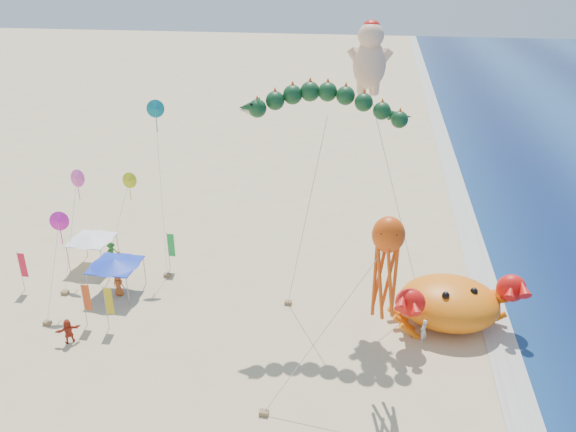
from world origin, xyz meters
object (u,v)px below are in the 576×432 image
object	(u,v)px
octopus_kite	(386,260)
crab_inflatable	(449,302)
cherub_kite	(370,56)
canopy_white	(91,237)
canopy_blue	(115,262)
dragon_kite	(325,109)

from	to	relation	value
octopus_kite	crab_inflatable	bearing A→B (deg)	54.45
crab_inflatable	octopus_kite	distance (m)	9.79
crab_inflatable	cherub_kite	world-z (taller)	cherub_kite
cherub_kite	octopus_kite	world-z (taller)	cherub_kite
cherub_kite	canopy_white	distance (m)	24.74
crab_inflatable	octopus_kite	bearing A→B (deg)	-125.55
cherub_kite	canopy_white	bearing A→B (deg)	-177.43
octopus_kite	canopy_blue	world-z (taller)	octopus_kite
canopy_blue	cherub_kite	bearing A→B (deg)	14.39
dragon_kite	canopy_blue	world-z (taller)	dragon_kite
crab_inflatable	dragon_kite	bearing A→B (deg)	171.90
canopy_blue	canopy_white	distance (m)	4.92
octopus_kite	dragon_kite	bearing A→B (deg)	118.85
canopy_blue	crab_inflatable	bearing A→B (deg)	-0.20
canopy_white	octopus_kite	bearing A→B (deg)	-23.74
canopy_blue	canopy_white	xyz separation A→B (m)	(-3.54, 3.42, -0.00)
crab_inflatable	canopy_blue	size ratio (longest dim) A/B	2.52
dragon_kite	canopy_white	world-z (taller)	dragon_kite
canopy_blue	dragon_kite	bearing A→B (deg)	4.50
octopus_kite	cherub_kite	bearing A→B (deg)	98.96
cherub_kite	canopy_blue	size ratio (longest dim) A/B	5.33
cherub_kite	canopy_blue	world-z (taller)	cherub_kite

